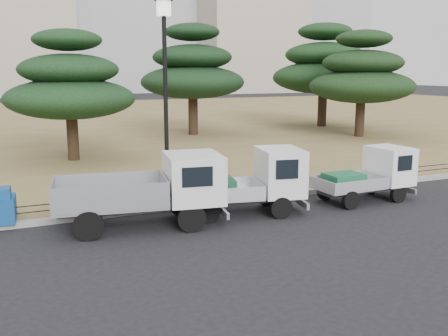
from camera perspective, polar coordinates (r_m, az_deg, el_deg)
name	(u,v)px	position (r m, az deg, el deg)	size (l,w,h in m)	color
ground	(253,227)	(13.79, 3.38, -6.77)	(220.00, 220.00, 0.00)	black
lawn	(84,122)	(42.89, -15.69, 5.09)	(120.00, 56.00, 0.15)	olive
curb	(216,202)	(16.03, -0.87, -3.91)	(120.00, 0.25, 0.16)	gray
truck_large	(150,188)	(13.74, -8.42, -2.22)	(4.71, 2.42, 1.96)	black
truck_kei_front	(251,182)	(14.86, 3.08, -1.60)	(3.90, 2.23, 1.94)	black
truck_kei_rear	(370,175)	(17.07, 16.35, -0.73)	(3.34, 1.52, 1.73)	black
street_lamp	(165,63)	(15.24, -6.78, 11.81)	(0.57, 0.57, 6.34)	black
pipe_fence	(215,190)	(16.07, -1.08, -2.54)	(38.00, 0.04, 0.40)	black
pine_center_left	(70,86)	(23.87, -17.21, 8.99)	(5.81, 5.81, 5.91)	black
pine_center_right	(193,71)	(32.32, -3.61, 11.01)	(6.61, 6.61, 7.01)	black
pine_east_near	(362,76)	(32.45, 15.50, 10.13)	(6.47, 6.47, 6.53)	black
pine_east_far	(324,67)	(38.08, 11.33, 11.22)	(7.46, 7.46, 7.50)	black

